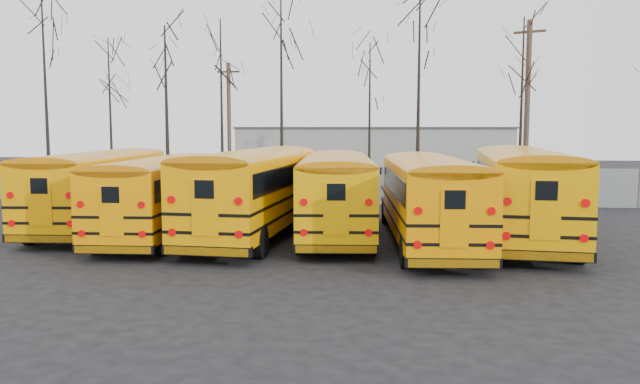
# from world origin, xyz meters

# --- Properties ---
(ground) EXTENTS (120.00, 120.00, 0.00)m
(ground) POSITION_xyz_m (0.00, 0.00, 0.00)
(ground) COLOR black
(ground) RESTS_ON ground
(fence) EXTENTS (40.00, 0.04, 2.00)m
(fence) POSITION_xyz_m (0.00, 12.00, 1.00)
(fence) COLOR gray
(fence) RESTS_ON ground
(distant_building) EXTENTS (22.00, 8.00, 4.00)m
(distant_building) POSITION_xyz_m (2.00, 32.00, 2.00)
(distant_building) COLOR #A2A39E
(distant_building) RESTS_ON ground
(bus_a) EXTENTS (3.39, 11.46, 3.17)m
(bus_a) POSITION_xyz_m (-8.13, 2.84, 1.85)
(bus_a) COLOR black
(bus_a) RESTS_ON ground
(bus_b) EXTENTS (2.98, 10.88, 3.02)m
(bus_b) POSITION_xyz_m (-4.95, 1.24, 1.77)
(bus_b) COLOR black
(bus_b) RESTS_ON ground
(bus_c) EXTENTS (3.48, 11.99, 3.31)m
(bus_c) POSITION_xyz_m (-1.48, 1.57, 1.94)
(bus_c) COLOR black
(bus_c) RESTS_ON ground
(bus_d) EXTENTS (3.53, 11.36, 3.13)m
(bus_d) POSITION_xyz_m (1.47, 2.17, 1.83)
(bus_d) COLOR black
(bus_d) RESTS_ON ground
(bus_e) EXTENTS (3.43, 11.35, 3.13)m
(bus_e) POSITION_xyz_m (4.80, 0.58, 1.83)
(bus_e) COLOR black
(bus_e) RESTS_ON ground
(bus_f) EXTENTS (3.70, 12.19, 3.36)m
(bus_f) POSITION_xyz_m (8.20, 2.04, 1.97)
(bus_f) COLOR black
(bus_f) RESTS_ON ground
(utility_pole_left) EXTENTS (1.44, 0.25, 8.10)m
(utility_pole_left) POSITION_xyz_m (-6.75, 17.80, 4.16)
(utility_pole_left) COLOR brown
(utility_pole_left) RESTS_ON ground
(utility_pole_right) EXTENTS (1.73, 0.87, 10.29)m
(utility_pole_right) POSITION_xyz_m (11.41, 17.10, 5.29)
(utility_pole_right) COLOR brown
(utility_pole_right) RESTS_ON ground
(tree_0) EXTENTS (0.26, 0.26, 12.35)m
(tree_0) POSITION_xyz_m (-17.46, 15.16, 6.17)
(tree_0) COLOR black
(tree_0) RESTS_ON ground
(tree_1) EXTENTS (0.26, 0.26, 9.49)m
(tree_1) POSITION_xyz_m (-13.72, 15.89, 4.75)
(tree_1) COLOR black
(tree_1) RESTS_ON ground
(tree_2) EXTENTS (0.26, 0.26, 9.89)m
(tree_2) POSITION_xyz_m (-9.47, 14.10, 4.94)
(tree_2) COLOR black
(tree_2) RESTS_ON ground
(tree_3) EXTENTS (0.26, 0.26, 10.74)m
(tree_3) POSITION_xyz_m (-7.06, 17.24, 5.37)
(tree_3) COLOR black
(tree_3) RESTS_ON ground
(tree_4) EXTENTS (0.26, 0.26, 11.92)m
(tree_4) POSITION_xyz_m (-3.02, 15.84, 5.96)
(tree_4) COLOR black
(tree_4) RESTS_ON ground
(tree_5) EXTENTS (0.26, 0.26, 9.25)m
(tree_5) POSITION_xyz_m (2.13, 17.96, 4.63)
(tree_5) COLOR black
(tree_5) RESTS_ON ground
(tree_6) EXTENTS (0.26, 0.26, 12.11)m
(tree_6) POSITION_xyz_m (5.02, 15.76, 6.05)
(tree_6) COLOR black
(tree_6) RESTS_ON ground
(tree_7) EXTENTS (0.26, 0.26, 10.38)m
(tree_7) POSITION_xyz_m (10.98, 16.62, 5.19)
(tree_7) COLOR black
(tree_7) RESTS_ON ground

